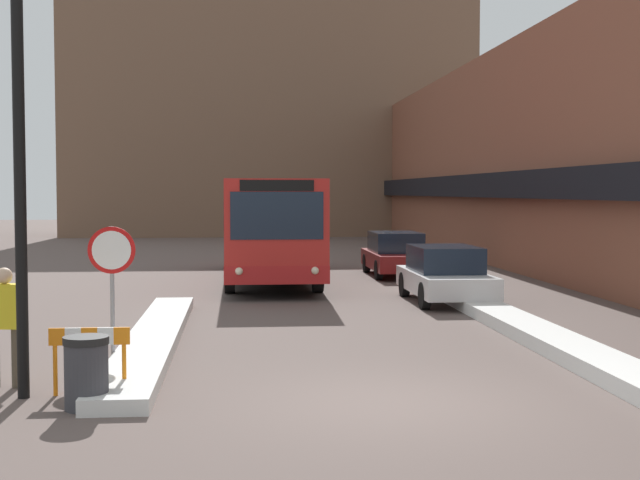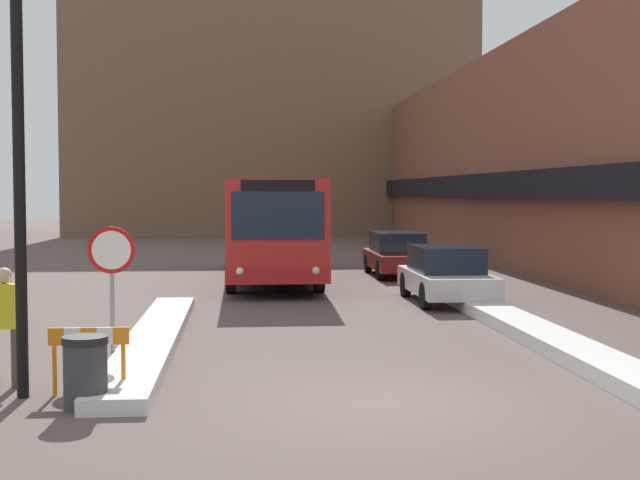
% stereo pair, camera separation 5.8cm
% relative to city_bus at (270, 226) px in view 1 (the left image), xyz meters
% --- Properties ---
extents(ground_plane, '(160.00, 160.00, 0.00)m').
position_rel_city_bus_xyz_m(ground_plane, '(1.06, -16.55, -1.72)').
color(ground_plane, brown).
extents(building_row_right, '(5.50, 60.00, 8.19)m').
position_rel_city_bus_xyz_m(building_row_right, '(11.03, 7.45, 2.36)').
color(building_row_right, brown).
rests_on(building_row_right, ground_plane).
extents(building_backdrop_far, '(26.00, 8.00, 17.57)m').
position_rel_city_bus_xyz_m(building_backdrop_far, '(1.06, 30.89, 7.07)').
color(building_backdrop_far, brown).
rests_on(building_backdrop_far, ground_plane).
extents(snow_bank_left, '(0.90, 10.82, 0.22)m').
position_rel_city_bus_xyz_m(snow_bank_left, '(-2.54, -11.54, -1.61)').
color(snow_bank_left, silver).
rests_on(snow_bank_left, ground_plane).
extents(snow_bank_right, '(0.90, 12.91, 0.26)m').
position_rel_city_bus_xyz_m(snow_bank_right, '(4.66, -12.22, -1.59)').
color(snow_bank_right, silver).
rests_on(snow_bank_right, ground_plane).
extents(city_bus, '(2.73, 11.18, 3.15)m').
position_rel_city_bus_xyz_m(city_bus, '(0.00, 0.00, 0.00)').
color(city_bus, red).
rests_on(city_bus, ground_plane).
extents(parked_car_front, '(1.82, 4.22, 1.43)m').
position_rel_city_bus_xyz_m(parked_car_front, '(4.26, -5.92, -1.00)').
color(parked_car_front, silver).
rests_on(parked_car_front, ground_plane).
extents(parked_car_middle, '(1.80, 4.32, 1.46)m').
position_rel_city_bus_xyz_m(parked_car_middle, '(4.26, 1.26, -0.99)').
color(parked_car_middle, maroon).
rests_on(parked_car_middle, ground_plane).
extents(stop_sign, '(0.76, 0.08, 2.25)m').
position_rel_city_bus_xyz_m(stop_sign, '(-3.01, -13.56, -0.09)').
color(stop_sign, gray).
rests_on(stop_sign, ground_plane).
extents(street_lamp, '(1.46, 0.36, 6.97)m').
position_rel_city_bus_xyz_m(street_lamp, '(-3.63, -15.76, 2.55)').
color(street_lamp, black).
rests_on(street_lamp, ground_plane).
extents(pedestrian, '(0.56, 0.27, 1.73)m').
position_rel_city_bus_xyz_m(pedestrian, '(-4.31, -15.08, -0.68)').
color(pedestrian, brown).
rests_on(pedestrian, ground_plane).
extents(trash_bin, '(0.59, 0.59, 0.95)m').
position_rel_city_bus_xyz_m(trash_bin, '(-2.93, -16.49, -1.24)').
color(trash_bin, '#38383D').
rests_on(trash_bin, ground_plane).
extents(construction_barricade, '(1.10, 0.06, 0.94)m').
position_rel_city_bus_xyz_m(construction_barricade, '(-3.02, -15.68, -1.05)').
color(construction_barricade, orange).
rests_on(construction_barricade, ground_plane).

